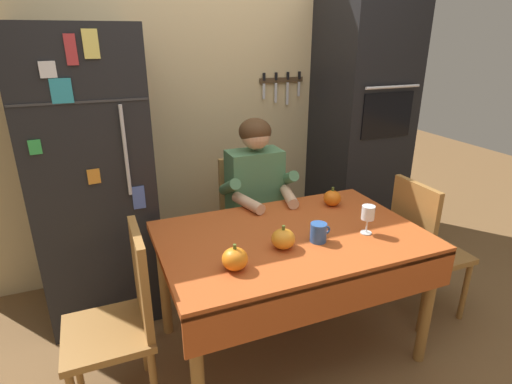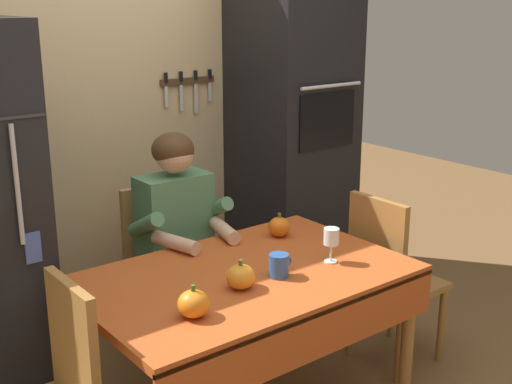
{
  "view_description": "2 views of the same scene",
  "coord_description": "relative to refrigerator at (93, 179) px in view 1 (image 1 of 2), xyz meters",
  "views": [
    {
      "loc": [
        -0.92,
        -1.65,
        1.74
      ],
      "look_at": [
        -0.13,
        0.29,
        0.93
      ],
      "focal_mm": 28.74,
      "sensor_mm": 36.0,
      "label": 1
    },
    {
      "loc": [
        -1.61,
        -2.03,
        1.87
      ],
      "look_at": [
        0.13,
        0.19,
        1.05
      ],
      "focal_mm": 47.01,
      "sensor_mm": 36.0,
      "label": 2
    }
  ],
  "objects": [
    {
      "name": "pumpkin_small",
      "position": [
        1.36,
        -0.61,
        -0.11
      ],
      "size": [
        0.11,
        0.11,
        0.12
      ],
      "color": "orange",
      "rests_on": "dining_table"
    },
    {
      "name": "back_wall_assembly",
      "position": [
        1.0,
        0.39,
        0.4
      ],
      "size": [
        3.7,
        0.13,
        2.6
      ],
      "color": "#D1B784",
      "rests_on": "ground"
    },
    {
      "name": "chair_behind_person",
      "position": [
        1.0,
        -0.09,
        -0.39
      ],
      "size": [
        0.4,
        0.4,
        0.93
      ],
      "color": "tan",
      "rests_on": "ground"
    },
    {
      "name": "ground_plane",
      "position": [
        0.95,
        -0.96,
        -0.9
      ],
      "size": [
        10.0,
        10.0,
        0.0
      ],
      "primitive_type": "plane",
      "color": "brown",
      "rests_on": "ground"
    },
    {
      "name": "pumpkin_medium",
      "position": [
        0.84,
        -0.98,
        -0.11
      ],
      "size": [
        0.12,
        0.12,
        0.12
      ],
      "color": "orange",
      "rests_on": "dining_table"
    },
    {
      "name": "wine_glass",
      "position": [
        1.32,
        -1.01,
        -0.05
      ],
      "size": [
        0.07,
        0.07,
        0.16
      ],
      "color": "white",
      "rests_on": "dining_table"
    },
    {
      "name": "dining_table",
      "position": [
        0.95,
        -0.88,
        -0.24
      ],
      "size": [
        1.4,
        0.9,
        0.74
      ],
      "color": "#9E6B33",
      "rests_on": "ground"
    },
    {
      "name": "chair_right_side",
      "position": [
        1.85,
        -0.9,
        -0.39
      ],
      "size": [
        0.4,
        0.4,
        0.93
      ],
      "color": "#9E6B33",
      "rests_on": "ground"
    },
    {
      "name": "seated_person",
      "position": [
        1.0,
        -0.28,
        -0.16
      ],
      "size": [
        0.47,
        0.55,
        1.25
      ],
      "color": "#38384C",
      "rests_on": "ground"
    },
    {
      "name": "wall_oven",
      "position": [
        2.0,
        0.04,
        0.15
      ],
      "size": [
        0.6,
        0.64,
        2.1
      ],
      "color": "black",
      "rests_on": "ground"
    },
    {
      "name": "chair_left_side",
      "position": [
        0.05,
        -0.91,
        -0.39
      ],
      "size": [
        0.4,
        0.4,
        0.93
      ],
      "color": "#9E6B33",
      "rests_on": "ground"
    },
    {
      "name": "pumpkin_large",
      "position": [
        0.55,
        -1.08,
        -0.11
      ],
      "size": [
        0.12,
        0.12,
        0.13
      ],
      "color": "orange",
      "rests_on": "dining_table"
    },
    {
      "name": "refrigerator",
      "position": [
        0.0,
        0.0,
        0.0
      ],
      "size": [
        0.68,
        0.71,
        1.8
      ],
      "color": "black",
      "rests_on": "ground"
    },
    {
      "name": "coffee_mug",
      "position": [
        1.04,
        -0.99,
        -0.11
      ],
      "size": [
        0.11,
        0.08,
        0.1
      ],
      "color": "#2D569E",
      "rests_on": "dining_table"
    }
  ]
}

